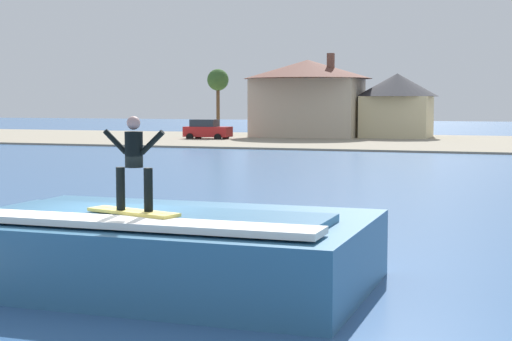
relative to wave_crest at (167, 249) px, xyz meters
name	(u,v)px	position (x,y,z in m)	size (l,w,h in m)	color
ground_plane	(118,283)	(-0.99, -0.13, -0.69)	(260.00, 260.00, 0.00)	#335A8E
wave_crest	(167,249)	(0.00, 0.00, 0.00)	(7.49, 4.71, 1.47)	#326891
surfboard	(133,212)	(-0.26, -0.84, 0.81)	(1.93, 0.96, 0.06)	#EAD159
surfer	(134,158)	(-0.21, -0.87, 1.77)	(1.20, 0.32, 1.68)	black
shoreline_bank	(436,142)	(-0.99, 53.95, -0.62)	(120.00, 26.12, 0.15)	gray
car_near_shore	(207,130)	(-20.91, 52.36, 0.26)	(4.11, 2.12, 1.86)	red
house_with_chimney	(308,92)	(-13.53, 59.29, 3.66)	(12.07, 12.07, 7.86)	beige
house_small_cottage	(397,102)	(-5.34, 60.59, 2.69)	(7.56, 7.56, 6.04)	beige
tree_tall_bare	(218,82)	(-23.73, 62.14, 4.78)	(2.19, 2.19, 6.74)	brown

